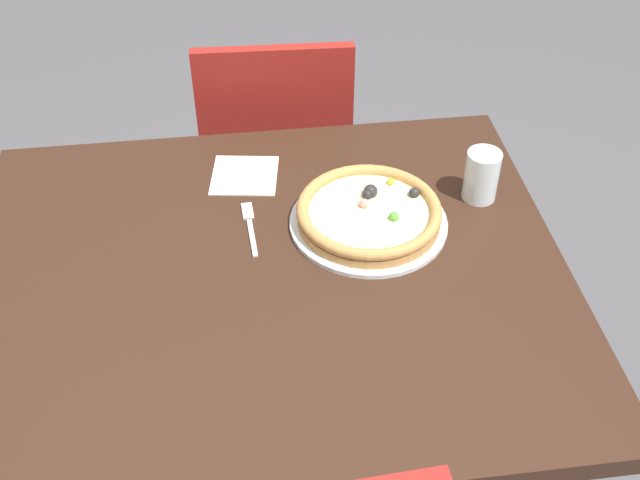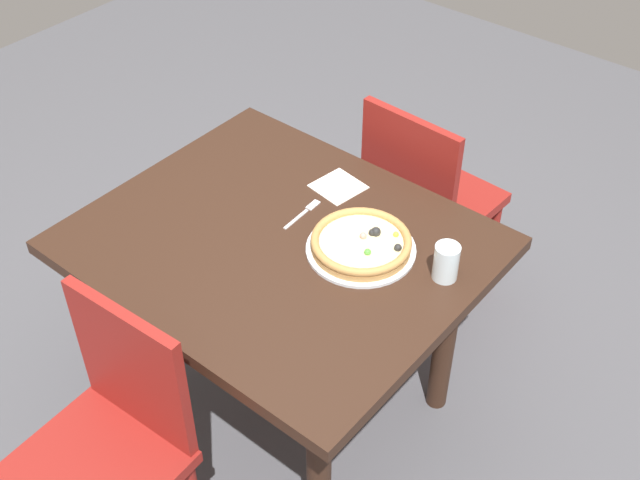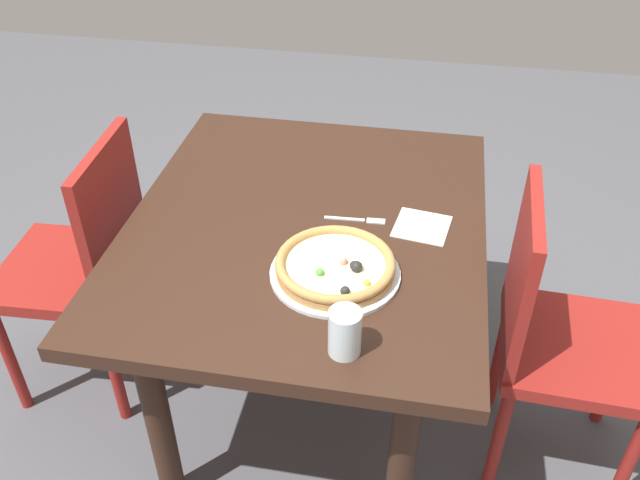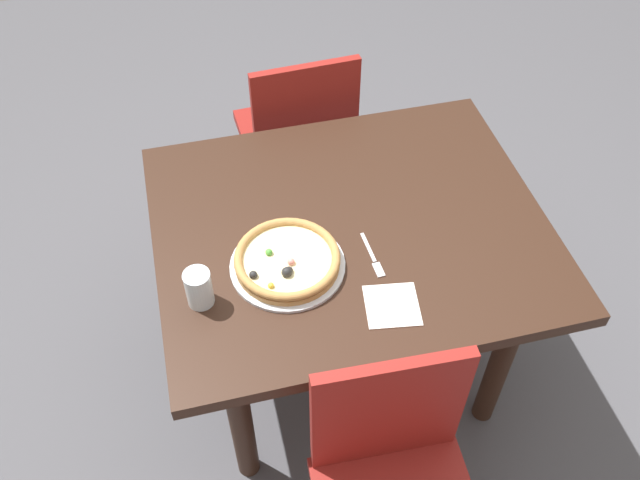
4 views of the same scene
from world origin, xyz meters
The scene contains 8 objects.
ground_plane centered at (0.00, 0.00, 0.00)m, with size 6.00×6.00×0.00m, color #4C4C51.
dining_table centered at (0.00, 0.00, 0.63)m, with size 1.13×0.95×0.74m.
chair_near centered at (0.01, -0.69, 0.50)m, with size 0.42×0.42×0.90m.
plate centered at (0.21, 0.11, 0.74)m, with size 0.32×0.32×0.01m, color silver.
pizza centered at (0.21, 0.11, 0.77)m, with size 0.29×0.29×0.05m.
fork centered at (-0.03, 0.14, 0.74)m, with size 0.02×0.17×0.00m.
drinking_glass centered at (0.46, 0.17, 0.79)m, with size 0.07×0.07×0.11m, color silver.
napkin centered at (-0.03, 0.31, 0.74)m, with size 0.14×0.14×0.00m, color white.
Camera 4 is at (0.41, 1.29, 2.19)m, focal length 38.40 mm.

